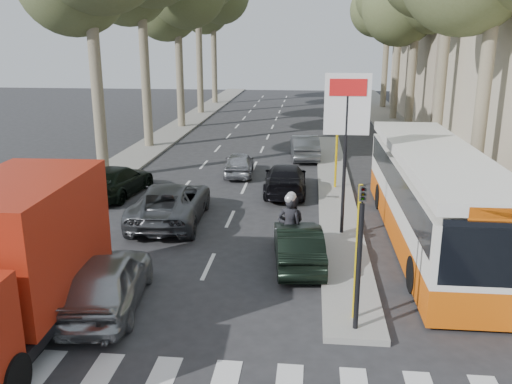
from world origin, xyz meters
TOP-DOWN VIEW (x-y plane):
  - ground at (0.00, 0.00)m, footprint 120.00×120.00m
  - sidewalk_right at (8.60, 25.00)m, footprint 3.20×70.00m
  - median_left at (-8.00, 28.00)m, footprint 2.40×64.00m
  - traffic_island at (3.25, 11.00)m, footprint 1.50×26.00m
  - building_far at (15.50, 34.00)m, footprint 11.00×20.00m
  - billboard at (3.25, 5.00)m, footprint 1.50×12.10m
  - traffic_light_island at (3.25, -1.50)m, footprint 0.16×0.41m
  - silver_hatchback at (-2.95, -0.83)m, footprint 2.23×4.52m
  - dark_hatchback at (1.80, 2.45)m, footprint 1.75×4.01m
  - queue_car_a at (-3.08, 6.00)m, footprint 2.71×5.44m
  - queue_car_b at (1.02, 10.30)m, footprint 1.96×4.55m
  - queue_car_c at (-1.47, 13.36)m, footprint 1.64×3.59m
  - queue_car_d at (1.76, 17.59)m, footprint 1.84×4.32m
  - queue_car_e at (-6.30, 9.18)m, footprint 2.38×4.75m
  - red_truck at (-4.58, -2.28)m, footprint 2.74×6.72m
  - city_bus at (6.20, 4.84)m, footprint 2.76×12.20m
  - motorcycle at (1.52, 3.26)m, footprint 0.91×2.45m
  - pedestrian_near at (7.20, 6.56)m, footprint 0.76×1.06m
  - pedestrian_far at (7.57, 9.29)m, footprint 1.34×0.99m

SIDE VIEW (x-z plane):
  - ground at x=0.00m, z-range 0.00..0.00m
  - sidewalk_right at x=8.60m, z-range 0.00..0.12m
  - median_left at x=-8.00m, z-range 0.00..0.12m
  - traffic_island at x=3.25m, z-range 0.00..0.16m
  - queue_car_c at x=-1.47m, z-range 0.00..1.20m
  - dark_hatchback at x=1.80m, z-range 0.00..1.28m
  - queue_car_b at x=1.02m, z-range 0.00..1.31m
  - queue_car_e at x=-6.30m, z-range 0.00..1.32m
  - queue_car_d at x=1.76m, z-range 0.00..1.38m
  - queue_car_a at x=-3.08m, z-range 0.00..1.48m
  - silver_hatchback at x=-2.95m, z-range 0.00..1.48m
  - pedestrian_near at x=7.20m, z-range 0.12..1.76m
  - motorcycle at x=1.52m, z-range -0.09..1.99m
  - pedestrian_far at x=7.57m, z-range 0.12..2.02m
  - city_bus at x=6.20m, z-range 0.09..3.30m
  - red_truck at x=-4.58m, z-range 0.10..3.64m
  - traffic_light_island at x=3.25m, z-range 0.69..4.29m
  - billboard at x=3.25m, z-range 0.90..6.50m
  - building_far at x=15.50m, z-range 0.00..16.00m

